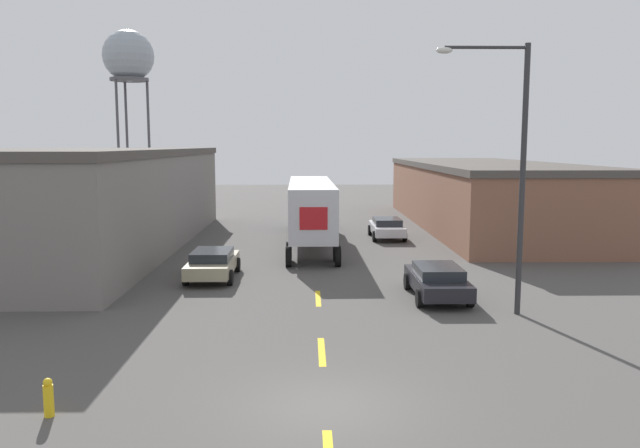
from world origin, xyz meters
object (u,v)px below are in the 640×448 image
(parked_car_right_far, at_px, (387,227))
(parked_car_right_mid, at_px, (437,280))
(street_lamp, at_px, (513,161))
(semi_truck, at_px, (310,206))
(parked_car_left_far, at_px, (213,263))
(fire_hydrant, at_px, (48,397))
(water_tower, at_px, (128,58))

(parked_car_right_far, xyz_separation_m, parked_car_right_mid, (0.00, -15.69, 0.00))
(street_lamp, bearing_deg, semi_truck, 113.73)
(parked_car_right_far, relative_size, parked_car_left_far, 1.00)
(parked_car_right_far, height_order, fire_hydrant, parked_car_right_far)
(parked_car_right_mid, xyz_separation_m, street_lamp, (2.02, -2.38, 4.71))
(parked_car_left_far, bearing_deg, fire_hydrant, -95.82)
(semi_truck, relative_size, parked_car_left_far, 3.47)
(parked_car_right_mid, distance_m, fire_hydrant, 15.10)
(semi_truck, height_order, parked_car_right_mid, semi_truck)
(parked_car_right_mid, height_order, fire_hydrant, parked_car_right_mid)
(parked_car_left_far, xyz_separation_m, fire_hydrant, (-1.46, -14.32, -0.28))
(water_tower, relative_size, street_lamp, 1.93)
(parked_car_left_far, height_order, water_tower, water_tower)
(parked_car_left_far, height_order, street_lamp, street_lamp)
(street_lamp, relative_size, fire_hydrant, 10.65)
(parked_car_right_far, height_order, water_tower, water_tower)
(parked_car_right_far, relative_size, water_tower, 0.26)
(semi_truck, relative_size, fire_hydrant, 18.18)
(semi_truck, distance_m, water_tower, 38.75)
(semi_truck, xyz_separation_m, parked_car_left_far, (-4.43, -9.61, -1.62))
(parked_car_right_far, bearing_deg, parked_car_left_far, -128.09)
(fire_hydrant, bearing_deg, street_lamp, 32.53)
(water_tower, bearing_deg, parked_car_right_mid, -61.54)
(semi_truck, height_order, parked_car_right_far, semi_truck)
(water_tower, relative_size, fire_hydrant, 20.50)
(parked_car_left_far, relative_size, fire_hydrant, 5.24)
(water_tower, bearing_deg, parked_car_right_far, -50.07)
(parked_car_right_far, xyz_separation_m, fire_hydrant, (-10.80, -26.24, -0.28))
(semi_truck, height_order, water_tower, water_tower)
(parked_car_left_far, bearing_deg, parked_car_right_far, 51.91)
(parked_car_left_far, height_order, fire_hydrant, parked_car_left_far)
(street_lamp, xyz_separation_m, fire_hydrant, (-12.82, -8.17, -4.99))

